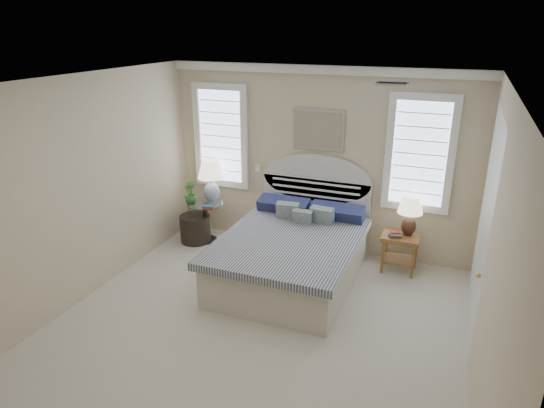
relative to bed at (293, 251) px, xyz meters
The scene contains 21 objects.
floor 1.51m from the bed, 90.00° to the right, with size 4.50×5.00×0.01m, color beige.
ceiling 2.74m from the bed, 90.00° to the right, with size 4.50×5.00×0.01m, color white.
wall_back 1.42m from the bed, 90.00° to the left, with size 4.50×0.02×2.70m, color beige.
wall_left 2.85m from the bed, 147.06° to the right, with size 0.02×5.00×2.70m, color beige.
wall_right 2.85m from the bed, 32.94° to the right, with size 0.02×5.00×2.70m, color beige.
crown_molding 2.47m from the bed, 90.00° to the left, with size 4.50×0.08×0.12m, color white.
hvac_vent 2.67m from the bed, 28.73° to the right, with size 0.30×0.20×0.02m, color #B2B2B2.
switch_plate 1.59m from the bed, 132.76° to the left, with size 0.08×0.01×0.12m, color white.
window_left 2.22m from the bed, 146.59° to the left, with size 0.90×0.06×1.60m, color #ADC1DB.
window_right 2.12m from the bed, 36.14° to the left, with size 0.90×0.06×1.60m, color #ADC1DB.
painting 1.75m from the bed, 90.00° to the left, with size 0.74×0.04×0.58m, color silver.
closet_door 2.39m from the bed, ahead, with size 0.02×1.80×2.40m, color white.
bed is the anchor object (origin of this frame).
side_table_left 1.75m from the bed, 160.26° to the left, with size 0.56×0.56×0.63m.
nightstand_right 1.47m from the bed, 28.03° to the left, with size 0.50×0.40×0.53m.
floor_pot 1.89m from the bed, 163.99° to the left, with size 0.47×0.47×0.43m, color black.
lamp_left 1.86m from the bed, 155.76° to the left, with size 0.49×0.49×0.66m.
lamp_right 1.65m from the bed, 29.11° to the left, with size 0.38×0.38×0.55m.
potted_plant 1.96m from the bed, 164.82° to the left, with size 0.19×0.19×0.34m, color #2B6C31.
books_left 1.57m from the bed, 164.54° to the left, with size 0.19×0.16×0.05m.
books_right 1.38m from the bed, 26.16° to the left, with size 0.18×0.16×0.08m.
Camera 1 is at (1.87, -4.06, 3.22)m, focal length 32.00 mm.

